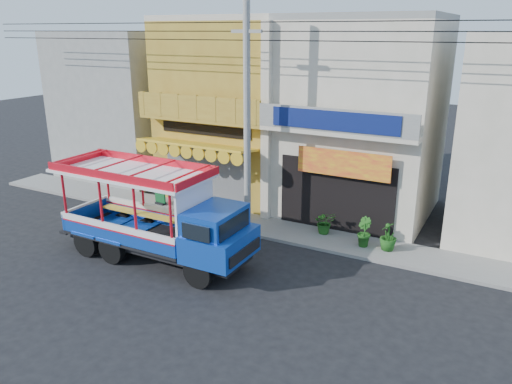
% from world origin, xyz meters
% --- Properties ---
extents(ground, '(90.00, 90.00, 0.00)m').
position_xyz_m(ground, '(0.00, 0.00, 0.00)').
color(ground, black).
rests_on(ground, ground).
extents(sidewalk, '(30.00, 2.00, 0.12)m').
position_xyz_m(sidewalk, '(0.00, 4.00, 0.06)').
color(sidewalk, slate).
rests_on(sidewalk, ground).
extents(shophouse_left, '(6.00, 7.50, 8.24)m').
position_xyz_m(shophouse_left, '(-4.00, 7.96, 4.11)').
color(shophouse_left, '#A17A23').
rests_on(shophouse_left, ground).
extents(shophouse_right, '(6.00, 6.75, 8.24)m').
position_xyz_m(shophouse_right, '(2.00, 7.96, 4.11)').
color(shophouse_right, '#BFB69D').
rests_on(shophouse_right, ground).
extents(party_pilaster, '(0.35, 0.30, 8.00)m').
position_xyz_m(party_pilaster, '(-1.00, 4.85, 4.00)').
color(party_pilaster, '#BFB69D').
rests_on(party_pilaster, ground).
extents(filler_building_left, '(6.00, 6.00, 7.60)m').
position_xyz_m(filler_building_left, '(-11.00, 8.00, 3.80)').
color(filler_building_left, gray).
rests_on(filler_building_left, ground).
extents(utility_pole, '(28.00, 0.26, 9.00)m').
position_xyz_m(utility_pole, '(-0.85, 3.30, 5.03)').
color(utility_pole, gray).
rests_on(utility_pole, ground).
extents(songthaew_truck, '(7.17, 2.45, 3.34)m').
position_xyz_m(songthaew_truck, '(-2.09, -0.31, 1.61)').
color(songthaew_truck, black).
rests_on(songthaew_truck, ground).
extents(green_sign, '(0.58, 0.31, 0.88)m').
position_xyz_m(green_sign, '(-5.97, 4.09, 0.49)').
color(green_sign, black).
rests_on(green_sign, sidewalk).
extents(potted_plant_a, '(1.07, 1.03, 0.91)m').
position_xyz_m(potted_plant_a, '(1.80, 4.41, 0.57)').
color(potted_plant_a, '#1C4F16').
rests_on(potted_plant_a, sidewalk).
extents(potted_plant_b, '(0.73, 0.76, 1.08)m').
position_xyz_m(potted_plant_b, '(3.45, 3.97, 0.66)').
color(potted_plant_b, '#1C4F16').
rests_on(potted_plant_b, sidewalk).
extents(potted_plant_c, '(0.71, 0.71, 1.09)m').
position_xyz_m(potted_plant_c, '(4.35, 4.04, 0.66)').
color(potted_plant_c, '#1C4F16').
rests_on(potted_plant_c, sidewalk).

